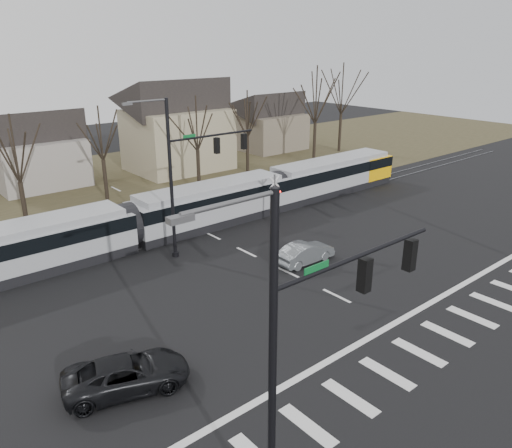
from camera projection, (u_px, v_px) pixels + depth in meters
ground at (365, 310)px, 26.29m from camera, size 140.00×140.00×0.00m
grass_verge at (107, 185)px, 49.33m from camera, size 140.00×28.00×0.01m
crosswalk at (433, 343)px, 23.41m from camera, size 27.00×2.60×0.01m
stop_line at (394, 324)px, 24.99m from camera, size 28.00×0.35×0.01m
lane_dashes at (197, 228)px, 37.81m from camera, size 0.18×30.00×0.01m
rail_pair at (198, 229)px, 37.66m from camera, size 90.00×1.52×0.06m
tram at (210, 203)px, 37.98m from camera, size 41.93×3.11×3.18m
sedan at (305, 253)px, 31.71m from camera, size 1.52×4.14×1.35m
suv at (127, 374)px, 20.10m from camera, size 5.24×6.38×1.40m
signal_pole_near_left at (316, 335)px, 13.74m from camera, size 9.28×0.44×10.20m
signal_pole_far at (192, 168)px, 31.88m from camera, size 9.28×0.44×10.20m
rail_crossing_signal at (274, 202)px, 37.87m from camera, size 1.08×0.36×4.00m
tree_row at (151, 141)px, 44.50m from camera, size 59.20×7.20×10.00m
house_b at (36, 145)px, 47.84m from camera, size 8.64×7.56×7.65m
house_c at (177, 121)px, 53.69m from camera, size 10.80×8.64×10.10m
house_d at (269, 118)px, 64.60m from camera, size 8.64×7.56×7.65m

